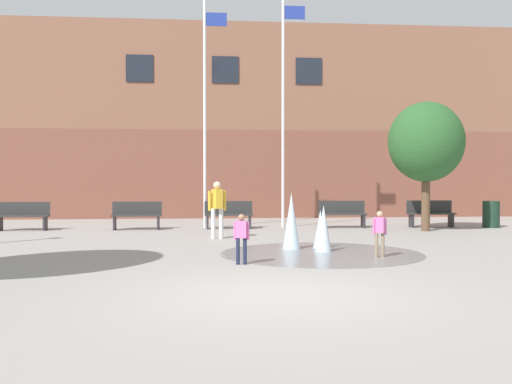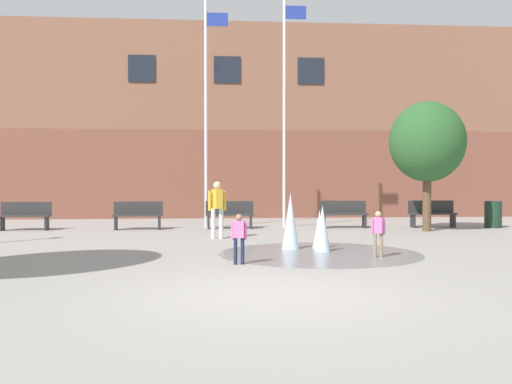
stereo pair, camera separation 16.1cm
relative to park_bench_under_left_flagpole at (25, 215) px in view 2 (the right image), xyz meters
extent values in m
plane|color=gray|center=(6.70, -11.25, -0.48)|extent=(100.00, 100.00, 0.00)
cube|color=brown|center=(6.70, 8.11, 1.36)|extent=(36.00, 6.00, 3.69)
cube|color=brown|center=(6.70, 8.11, 5.46)|extent=(36.00, 6.00, 4.51)
cube|color=#1E232D|center=(3.20, 5.09, 5.69)|extent=(1.10, 0.06, 1.10)
cube|color=#1E232D|center=(6.70, 5.09, 5.69)|extent=(1.10, 0.06, 1.10)
cube|color=#1E232D|center=(10.20, 5.09, 5.69)|extent=(1.10, 0.06, 1.10)
cylinder|color=gray|center=(8.35, -6.67, -0.48)|extent=(4.54, 4.54, 0.01)
cone|color=silver|center=(8.48, -6.30, 0.05)|extent=(0.37, 0.37, 1.06)
cone|color=silver|center=(7.82, -5.77, 0.19)|extent=(0.41, 0.41, 1.34)
cone|color=silver|center=(8.54, -5.64, -0.02)|extent=(0.35, 0.35, 0.92)
cube|color=#28282D|center=(-0.70, -0.06, -0.26)|extent=(0.06, 0.40, 0.44)
cube|color=#28282D|center=(0.70, -0.06, -0.26)|extent=(0.06, 0.40, 0.44)
cube|color=#2D2D2D|center=(0.00, -0.06, -0.01)|extent=(1.60, 0.44, 0.05)
cube|color=#2D2D2D|center=(0.00, 0.14, 0.22)|extent=(1.60, 0.04, 0.42)
cube|color=#28282D|center=(2.90, -0.11, -0.26)|extent=(0.06, 0.40, 0.44)
cube|color=#28282D|center=(4.30, -0.11, -0.26)|extent=(0.06, 0.40, 0.44)
cube|color=#2D2D2D|center=(3.60, -0.11, -0.01)|extent=(1.60, 0.44, 0.05)
cube|color=#2D2D2D|center=(3.60, 0.09, 0.22)|extent=(1.60, 0.04, 0.42)
cube|color=#28282D|center=(5.90, 0.00, -0.26)|extent=(0.06, 0.40, 0.44)
cube|color=#28282D|center=(7.30, 0.00, -0.26)|extent=(0.06, 0.40, 0.44)
cube|color=#2D2D2D|center=(6.60, 0.00, -0.01)|extent=(1.60, 0.44, 0.05)
cube|color=#2D2D2D|center=(6.60, 0.20, 0.22)|extent=(1.60, 0.04, 0.42)
cube|color=#28282D|center=(9.75, -0.01, -0.26)|extent=(0.06, 0.40, 0.44)
cube|color=#28282D|center=(11.15, -0.01, -0.26)|extent=(0.06, 0.40, 0.44)
cube|color=#2D2D2D|center=(10.45, -0.01, -0.01)|extent=(1.60, 0.44, 0.05)
cube|color=#2D2D2D|center=(10.45, 0.19, 0.22)|extent=(1.60, 0.04, 0.42)
cube|color=#28282D|center=(12.83, -0.03, -0.26)|extent=(0.06, 0.40, 0.44)
cube|color=#28282D|center=(14.23, -0.03, -0.26)|extent=(0.06, 0.40, 0.44)
cube|color=#2D2D2D|center=(13.53, -0.03, -0.01)|extent=(1.60, 0.44, 0.05)
cube|color=#2D2D2D|center=(13.53, 0.17, 0.22)|extent=(1.60, 0.04, 0.42)
cylinder|color=silver|center=(6.02, -3.18, -0.06)|extent=(0.12, 0.12, 0.84)
cylinder|color=silver|center=(6.24, -3.18, -0.06)|extent=(0.12, 0.12, 0.84)
cube|color=gold|center=(6.13, -3.18, 0.63)|extent=(0.31, 0.39, 0.54)
sphere|color=beige|center=(6.13, -3.18, 1.01)|extent=(0.21, 0.21, 0.21)
cylinder|color=gold|center=(5.92, -3.18, 0.58)|extent=(0.08, 0.08, 0.55)
cylinder|color=gold|center=(6.34, -3.18, 0.58)|extent=(0.08, 0.08, 0.55)
cylinder|color=#89755B|center=(9.40, -7.39, -0.22)|extent=(0.07, 0.07, 0.52)
cylinder|color=#89755B|center=(9.54, -7.39, -0.22)|extent=(0.07, 0.07, 0.52)
cube|color=pink|center=(9.47, -7.39, 0.21)|extent=(0.24, 0.22, 0.33)
sphere|color=tan|center=(9.47, -7.39, 0.44)|extent=(0.13, 0.13, 0.13)
cylinder|color=pink|center=(9.34, -7.39, 0.17)|extent=(0.05, 0.05, 0.34)
cylinder|color=pink|center=(9.60, -7.39, 0.17)|extent=(0.05, 0.05, 0.34)
cylinder|color=#1E233D|center=(6.40, -8.17, -0.22)|extent=(0.07, 0.07, 0.52)
cylinder|color=#1E233D|center=(6.53, -8.17, -0.22)|extent=(0.07, 0.07, 0.52)
cube|color=pink|center=(6.47, -8.17, 0.21)|extent=(0.24, 0.17, 0.33)
sphere|color=#997051|center=(6.47, -8.17, 0.44)|extent=(0.13, 0.13, 0.13)
cylinder|color=pink|center=(6.34, -8.17, 0.17)|extent=(0.05, 0.05, 0.34)
cylinder|color=pink|center=(6.60, -8.17, 0.17)|extent=(0.05, 0.05, 0.34)
cylinder|color=silver|center=(5.82, 0.50, 3.35)|extent=(0.10, 0.10, 7.65)
cube|color=#233893|center=(6.22, 0.50, 6.54)|extent=(0.70, 0.02, 0.45)
cylinder|color=silver|center=(8.49, 0.50, 3.49)|extent=(0.10, 0.10, 7.94)
cube|color=#233893|center=(8.89, 0.50, 6.84)|extent=(0.70, 0.02, 0.45)
cylinder|color=#193323|center=(15.51, -0.32, -0.03)|extent=(0.56, 0.56, 0.90)
cylinder|color=brown|center=(12.79, -1.41, 0.30)|extent=(0.27, 0.27, 1.56)
ellipsoid|color=#285628|center=(12.79, -1.41, 2.35)|extent=(2.38, 2.38, 2.53)
camera|label=1|loc=(5.67, -19.79, 1.22)|focal=42.00mm
camera|label=2|loc=(5.83, -19.80, 1.22)|focal=42.00mm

